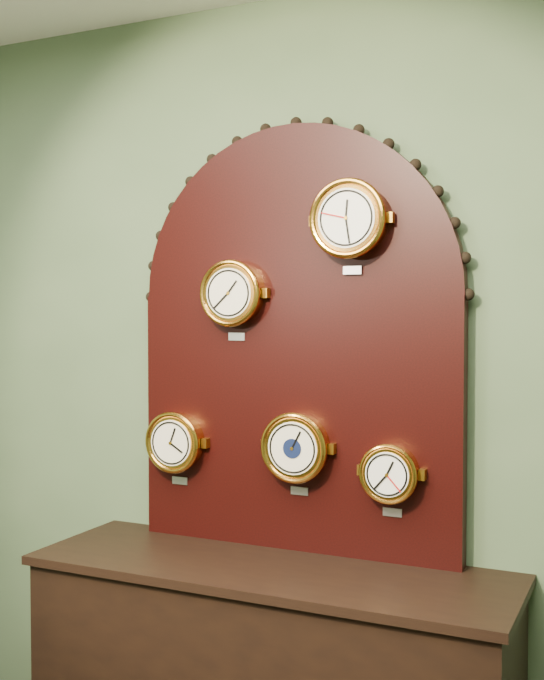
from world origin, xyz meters
The scene contains 7 objects.
wall_back centered at (0.00, 2.50, 1.40)m, with size 4.00×4.00×0.00m, color #4D6445.
display_board centered at (0.00, 2.45, 1.63)m, with size 1.26×0.06×1.53m.
roman_clock centered at (-0.22, 2.38, 1.74)m, with size 0.24×0.08×0.29m.
arabic_clock centered at (0.22, 2.38, 1.98)m, with size 0.27×0.08×0.32m.
hygrometer centered at (-0.46, 2.38, 1.19)m, with size 0.23×0.08×0.28m.
barometer centered at (0.03, 2.38, 1.20)m, with size 0.25×0.08×0.30m.
tide_clock centered at (0.37, 2.38, 1.14)m, with size 0.20×0.08×0.25m.
Camera 1 is at (1.17, -0.26, 1.68)m, focal length 44.07 mm.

